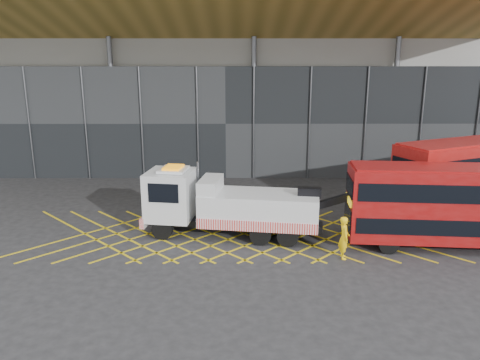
{
  "coord_description": "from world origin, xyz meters",
  "views": [
    {
      "loc": [
        2.92,
        -22.06,
        8.56
      ],
      "look_at": [
        3.0,
        1.5,
        2.4
      ],
      "focal_mm": 35.0,
      "sensor_mm": 36.0,
      "label": 1
    }
  ],
  "objects_px": {
    "recovery_truck": "(225,204)",
    "bus_towed": "(454,204)",
    "worker": "(344,238)",
    "bus_second": "(479,174)"
  },
  "relations": [
    {
      "from": "recovery_truck",
      "to": "bus_towed",
      "type": "bearing_deg",
      "value": 0.02
    },
    {
      "from": "recovery_truck",
      "to": "worker",
      "type": "bearing_deg",
      "value": -18.91
    },
    {
      "from": "recovery_truck",
      "to": "bus_second",
      "type": "bearing_deg",
      "value": 21.19
    },
    {
      "from": "worker",
      "to": "bus_towed",
      "type": "bearing_deg",
      "value": -75.53
    },
    {
      "from": "bus_second",
      "to": "worker",
      "type": "relative_size",
      "value": 5.53
    },
    {
      "from": "worker",
      "to": "recovery_truck",
      "type": "bearing_deg",
      "value": 64.28
    },
    {
      "from": "bus_towed",
      "to": "worker",
      "type": "distance_m",
      "value": 5.47
    },
    {
      "from": "bus_second",
      "to": "recovery_truck",
      "type": "bearing_deg",
      "value": 167.94
    },
    {
      "from": "recovery_truck",
      "to": "bus_towed",
      "type": "distance_m",
      "value": 10.63
    },
    {
      "from": "bus_second",
      "to": "worker",
      "type": "distance_m",
      "value": 10.55
    }
  ]
}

